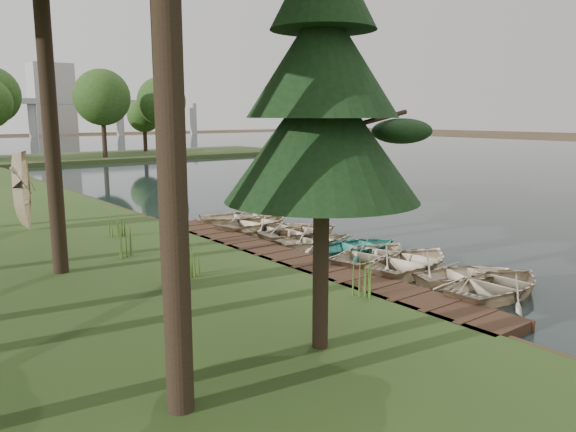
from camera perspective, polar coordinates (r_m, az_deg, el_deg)
ground at (r=19.78m, az=4.05°, el=-4.37°), size 300.00×300.00×0.00m
water at (r=55.04m, az=13.44°, el=4.78°), size 130.00×200.00×0.05m
boardwalk at (r=18.74m, az=0.41°, el=-4.69°), size 1.60×16.00×0.30m
peninsula at (r=67.66m, az=-20.02°, el=5.58°), size 50.00×14.00×0.45m
far_trees at (r=66.56m, az=-23.12°, el=10.67°), size 45.60×5.60×8.80m
building_a at (r=160.09m, az=-22.85°, el=10.88°), size 10.00×8.00×18.00m
rowboat_0 at (r=16.65m, az=20.65°, el=-6.27°), size 3.80×2.77×0.77m
rowboat_1 at (r=17.51m, az=17.65°, el=-5.50°), size 3.71×3.17×0.65m
rowboat_2 at (r=18.37m, az=12.55°, el=-4.28°), size 4.30×3.43×0.80m
rowboat_3 at (r=19.13m, az=8.74°, el=-3.65°), size 4.06×3.27×0.75m
rowboat_4 at (r=20.31m, az=7.24°, el=-2.88°), size 3.62×2.80×0.69m
rowboat_5 at (r=21.27m, az=2.88°, el=-2.28°), size 3.47×2.76×0.65m
rowboat_6 at (r=22.51m, az=1.39°, el=-1.43°), size 3.74×2.74×0.75m
rowboat_7 at (r=23.32m, az=-1.14°, el=-1.12°), size 3.67×2.95×0.68m
rowboat_8 at (r=24.42m, az=-3.17°, el=-0.46°), size 4.33×3.46×0.80m
rowboat_9 at (r=25.60m, az=-4.57°, el=0.03°), size 4.73×4.16×0.81m
stored_rowboat at (r=25.45m, az=-24.97°, el=-0.55°), size 3.91×3.44×0.67m
pine_tree at (r=10.85m, az=3.54°, el=12.26°), size 3.80×3.80×8.12m
reeds_0 at (r=14.79m, az=7.88°, el=-6.01°), size 0.60×0.60×1.13m
reeds_1 at (r=16.68m, az=-9.52°, el=-4.47°), size 0.60×0.60×0.96m
reeds_2 at (r=19.45m, az=-16.27°, el=-2.39°), size 0.60×0.60×1.13m
reeds_3 at (r=22.85m, az=-16.97°, el=-0.81°), size 0.60×0.60×0.95m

